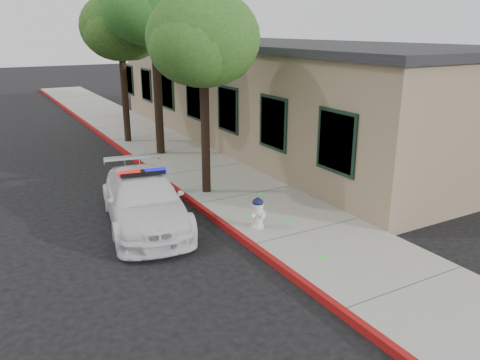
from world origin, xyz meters
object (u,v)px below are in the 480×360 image
clapboard_building (278,92)px  street_tree_mid (153,7)px  fire_hydrant (258,212)px  police_car (144,200)px  street_tree_near (204,43)px  street_tree_far (121,30)px

clapboard_building → street_tree_mid: 6.46m
fire_hydrant → street_tree_mid: bearing=73.3°
police_car → fire_hydrant: police_car is taller
police_car → street_tree_near: street_tree_near is taller
fire_hydrant → street_tree_near: bearing=75.1°
street_tree_near → police_car: bearing=-152.9°
clapboard_building → street_tree_far: size_ratio=3.46×
fire_hydrant → street_tree_near: 4.92m
police_car → street_tree_mid: size_ratio=0.68×
street_tree_near → street_tree_mid: street_tree_mid is taller
clapboard_building → street_tree_near: street_tree_near is taller
street_tree_near → street_tree_far: 7.66m
street_tree_far → street_tree_mid: bearing=-80.2°
police_car → street_tree_near: bearing=37.1°
street_tree_near → street_tree_mid: (0.44, 5.05, 1.11)m
street_tree_near → street_tree_far: street_tree_far is taller
clapboard_building → street_tree_mid: street_tree_mid is taller
clapboard_building → street_tree_far: (-5.95, 2.48, 2.57)m
police_car → street_tree_far: street_tree_far is taller
fire_hydrant → street_tree_far: 11.48m
street_tree_far → police_car: bearing=-104.6°
street_tree_near → clapboard_building: bearing=41.1°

